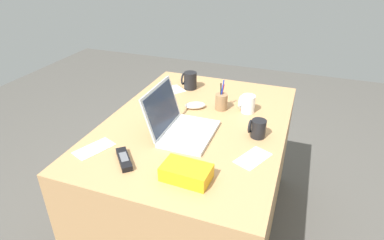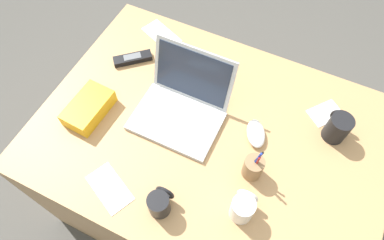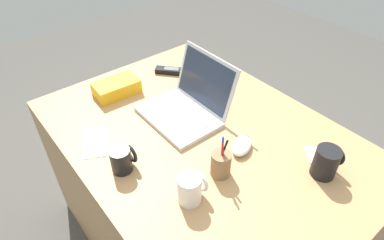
{
  "view_description": "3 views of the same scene",
  "coord_description": "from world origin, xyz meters",
  "px_view_note": "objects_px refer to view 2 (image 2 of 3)",
  "views": [
    {
      "loc": [
        -1.39,
        -0.49,
        1.56
      ],
      "look_at": [
        -0.1,
        -0.01,
        0.8
      ],
      "focal_mm": 30.21,
      "sensor_mm": 36.0,
      "label": 1
    },
    {
      "loc": [
        0.19,
        -0.56,
        1.83
      ],
      "look_at": [
        -0.06,
        -0.03,
        0.83
      ],
      "focal_mm": 31.75,
      "sensor_mm": 36.0,
      "label": 2
    },
    {
      "loc": [
        0.7,
        -0.62,
        1.58
      ],
      "look_at": [
        -0.02,
        -0.03,
        0.8
      ],
      "focal_mm": 30.81,
      "sensor_mm": 36.0,
      "label": 3
    }
  ],
  "objects_px": {
    "coffee_mug_spare": "(338,127)",
    "cordless_phone": "(133,58)",
    "coffee_mug_white": "(243,208)",
    "pen_holder": "(253,167)",
    "computer_mouse": "(256,133)",
    "snack_bag": "(89,108)",
    "coffee_mug_tall": "(160,203)",
    "laptop": "(182,106)"
  },
  "relations": [
    {
      "from": "laptop",
      "to": "coffee_mug_spare",
      "type": "bearing_deg",
      "value": 15.9
    },
    {
      "from": "computer_mouse",
      "to": "snack_bag",
      "type": "relative_size",
      "value": 0.6
    },
    {
      "from": "computer_mouse",
      "to": "pen_holder",
      "type": "bearing_deg",
      "value": -102.87
    },
    {
      "from": "coffee_mug_tall",
      "to": "snack_bag",
      "type": "height_order",
      "value": "coffee_mug_tall"
    },
    {
      "from": "computer_mouse",
      "to": "cordless_phone",
      "type": "xyz_separation_m",
      "value": [
        -0.58,
        0.11,
        -0.01
      ]
    },
    {
      "from": "coffee_mug_tall",
      "to": "snack_bag",
      "type": "distance_m",
      "value": 0.46
    },
    {
      "from": "computer_mouse",
      "to": "cordless_phone",
      "type": "distance_m",
      "value": 0.59
    },
    {
      "from": "coffee_mug_white",
      "to": "pen_holder",
      "type": "relative_size",
      "value": 0.56
    },
    {
      "from": "laptop",
      "to": "pen_holder",
      "type": "bearing_deg",
      "value": -19.59
    },
    {
      "from": "coffee_mug_tall",
      "to": "pen_holder",
      "type": "height_order",
      "value": "pen_holder"
    },
    {
      "from": "coffee_mug_white",
      "to": "cordless_phone",
      "type": "relative_size",
      "value": 0.67
    },
    {
      "from": "laptop",
      "to": "coffee_mug_tall",
      "type": "bearing_deg",
      "value": -74.27
    },
    {
      "from": "coffee_mug_spare",
      "to": "computer_mouse",
      "type": "bearing_deg",
      "value": -153.26
    },
    {
      "from": "computer_mouse",
      "to": "coffee_mug_spare",
      "type": "bearing_deg",
      "value": -0.9
    },
    {
      "from": "cordless_phone",
      "to": "snack_bag",
      "type": "xyz_separation_m",
      "value": [
        -0.01,
        -0.29,
        0.02
      ]
    },
    {
      "from": "computer_mouse",
      "to": "cordless_phone",
      "type": "relative_size",
      "value": 0.78
    },
    {
      "from": "laptop",
      "to": "computer_mouse",
      "type": "distance_m",
      "value": 0.29
    },
    {
      "from": "coffee_mug_tall",
      "to": "coffee_mug_spare",
      "type": "xyz_separation_m",
      "value": [
        0.44,
        0.51,
        0.01
      ]
    },
    {
      "from": "coffee_mug_white",
      "to": "coffee_mug_tall",
      "type": "relative_size",
      "value": 1.1
    },
    {
      "from": "pen_holder",
      "to": "coffee_mug_spare",
      "type": "bearing_deg",
      "value": 51.16
    },
    {
      "from": "coffee_mug_spare",
      "to": "cordless_phone",
      "type": "bearing_deg",
      "value": -179.08
    },
    {
      "from": "coffee_mug_white",
      "to": "snack_bag",
      "type": "height_order",
      "value": "coffee_mug_white"
    },
    {
      "from": "snack_bag",
      "to": "coffee_mug_tall",
      "type": "bearing_deg",
      "value": -26.47
    },
    {
      "from": "pen_holder",
      "to": "snack_bag",
      "type": "distance_m",
      "value": 0.64
    },
    {
      "from": "cordless_phone",
      "to": "snack_bag",
      "type": "relative_size",
      "value": 0.77
    },
    {
      "from": "laptop",
      "to": "cordless_phone",
      "type": "height_order",
      "value": "laptop"
    },
    {
      "from": "laptop",
      "to": "snack_bag",
      "type": "relative_size",
      "value": 1.65
    },
    {
      "from": "snack_bag",
      "to": "pen_holder",
      "type": "bearing_deg",
      "value": 3.19
    },
    {
      "from": "coffee_mug_tall",
      "to": "pen_holder",
      "type": "relative_size",
      "value": 0.51
    },
    {
      "from": "computer_mouse",
      "to": "coffee_mug_spare",
      "type": "xyz_separation_m",
      "value": [
        0.25,
        0.13,
        0.04
      ]
    },
    {
      "from": "laptop",
      "to": "cordless_phone",
      "type": "relative_size",
      "value": 2.15
    },
    {
      "from": "computer_mouse",
      "to": "coffee_mug_white",
      "type": "height_order",
      "value": "coffee_mug_white"
    },
    {
      "from": "coffee_mug_tall",
      "to": "pen_holder",
      "type": "bearing_deg",
      "value": 47.3
    },
    {
      "from": "coffee_mug_spare",
      "to": "cordless_phone",
      "type": "distance_m",
      "value": 0.84
    },
    {
      "from": "computer_mouse",
      "to": "coffee_mug_tall",
      "type": "height_order",
      "value": "coffee_mug_tall"
    },
    {
      "from": "coffee_mug_white",
      "to": "coffee_mug_spare",
      "type": "distance_m",
      "value": 0.46
    },
    {
      "from": "coffee_mug_tall",
      "to": "pen_holder",
      "type": "distance_m",
      "value": 0.33
    },
    {
      "from": "coffee_mug_spare",
      "to": "pen_holder",
      "type": "bearing_deg",
      "value": -128.84
    },
    {
      "from": "pen_holder",
      "to": "laptop",
      "type": "bearing_deg",
      "value": 160.41
    },
    {
      "from": "coffee_mug_white",
      "to": "cordless_phone",
      "type": "distance_m",
      "value": 0.75
    },
    {
      "from": "cordless_phone",
      "to": "snack_bag",
      "type": "height_order",
      "value": "snack_bag"
    },
    {
      "from": "coffee_mug_white",
      "to": "pen_holder",
      "type": "xyz_separation_m",
      "value": [
        -0.02,
        0.14,
        -0.0
      ]
    }
  ]
}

